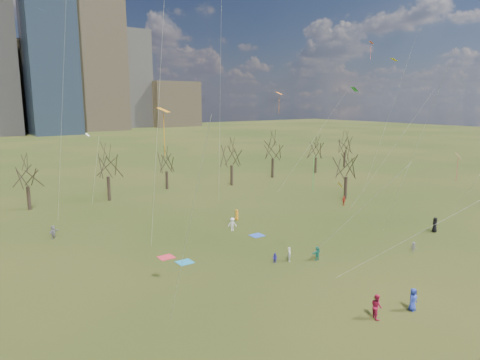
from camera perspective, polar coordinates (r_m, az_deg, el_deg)
ground at (r=44.62m, az=9.08°, el=-11.23°), size 500.00×500.00×0.00m
bare_tree_row at (r=73.48m, az=-11.46°, el=2.27°), size 113.04×29.80×9.50m
blanket_teal at (r=45.31m, az=-7.37°, el=-10.81°), size 1.60×1.50×0.03m
blanket_navy at (r=53.37m, az=2.28°, el=-7.39°), size 1.60×1.50×0.03m
blanket_crimson at (r=46.92m, az=-9.79°, el=-10.11°), size 1.60×1.50×0.03m
person_0 at (r=37.75m, az=22.06°, el=-14.56°), size 0.97×0.68×1.86m
person_1 at (r=45.29m, az=6.60°, el=-9.79°), size 0.63×0.66×1.52m
person_2 at (r=35.62m, az=17.76°, el=-15.75°), size 1.07×1.17×1.96m
person_3 at (r=51.31m, az=22.12°, el=-8.28°), size 0.63×0.83×1.14m
person_5 at (r=46.02m, az=10.26°, el=-9.58°), size 1.42×0.59×1.49m
person_6 at (r=59.81m, az=24.55°, el=-5.44°), size 1.10×1.06×1.90m
person_8 at (r=44.64m, az=4.68°, el=-10.36°), size 0.55×0.63×1.09m
person_9 at (r=55.01m, az=-1.04°, el=-5.91°), size 1.27×1.03×1.71m
person_10 at (r=70.02m, az=13.67°, el=-2.69°), size 0.89×0.38×1.52m
person_11 at (r=56.55m, az=-23.62°, el=-6.38°), size 1.53×1.33×1.67m
person_12 at (r=59.76m, az=-0.45°, el=-4.65°), size 0.52×0.77×1.53m
kites_airborne at (r=49.65m, az=5.54°, el=6.43°), size 63.44×48.03×33.97m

